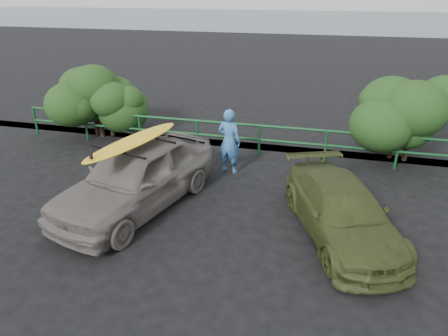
# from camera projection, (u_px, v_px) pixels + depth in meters

# --- Properties ---
(ground) EXTENTS (80.00, 80.00, 0.00)m
(ground) POSITION_uv_depth(u_px,v_px,m) (171.00, 242.00, 8.34)
(ground) COLOR black
(ocean) EXTENTS (200.00, 200.00, 0.00)m
(ocean) POSITION_uv_depth(u_px,v_px,m) (312.00, 20.00, 61.22)
(ocean) COLOR #535F65
(ocean) RESTS_ON ground
(guardrail) EXTENTS (14.00, 0.08, 1.04)m
(guardrail) POSITION_uv_depth(u_px,v_px,m) (228.00, 138.00, 12.53)
(guardrail) COLOR #164F25
(guardrail) RESTS_ON ground
(shrub_left) EXTENTS (3.20, 2.40, 2.23)m
(shrub_left) POSITION_uv_depth(u_px,v_px,m) (95.00, 106.00, 13.71)
(shrub_left) COLOR #24491A
(shrub_left) RESTS_ON ground
(shrub_right) EXTENTS (3.20, 2.40, 2.36)m
(shrub_right) POSITION_uv_depth(u_px,v_px,m) (399.00, 125.00, 11.59)
(shrub_right) COLOR #24491A
(shrub_right) RESTS_ON ground
(sedan) EXTENTS (3.04, 4.97, 1.58)m
(sedan) POSITION_uv_depth(u_px,v_px,m) (137.00, 176.00, 9.39)
(sedan) COLOR slate
(sedan) RESTS_ON ground
(olive_vehicle) EXTENTS (2.97, 4.31, 1.16)m
(olive_vehicle) POSITION_uv_depth(u_px,v_px,m) (342.00, 211.00, 8.36)
(olive_vehicle) COLOR #3C471F
(olive_vehicle) RESTS_ON ground
(man) EXTENTS (0.75, 0.57, 1.86)m
(man) POSITION_uv_depth(u_px,v_px,m) (229.00, 141.00, 11.10)
(man) COLOR #3D76B7
(man) RESTS_ON ground
(roof_rack) EXTENTS (1.81, 1.49, 0.05)m
(roof_rack) POSITION_uv_depth(u_px,v_px,m) (134.00, 144.00, 9.05)
(roof_rack) COLOR black
(roof_rack) RESTS_ON sedan
(surfboard) EXTENTS (1.40, 3.05, 0.09)m
(surfboard) POSITION_uv_depth(u_px,v_px,m) (133.00, 141.00, 9.02)
(surfboard) COLOR yellow
(surfboard) RESTS_ON roof_rack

